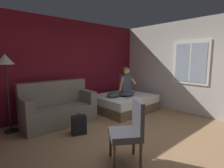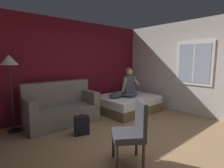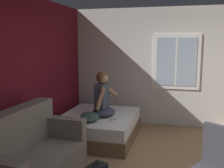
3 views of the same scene
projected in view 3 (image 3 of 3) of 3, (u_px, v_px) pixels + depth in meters
The scene contains 8 objects.
wall_back_accent at pixel (14, 79), 4.12m from camera, with size 9.99×0.16×2.70m, color maroon.
wall_side_with_window at pixel (194, 68), 5.88m from camera, with size 0.19×6.92×2.70m.
bed at pixel (98, 126), 5.29m from camera, with size 1.74×1.47×0.48m.
couch at pixel (29, 160), 3.43m from camera, with size 1.73×0.87×1.04m.
side_chair at pixel (216, 167), 2.92m from camera, with size 0.64×0.64×0.98m.
person_seated at pixel (103, 98), 5.15m from camera, with size 0.57×0.50×0.88m.
throw_pillow at pixel (90, 117), 4.85m from camera, with size 0.48×0.36×0.14m, color #385147.
cell_phone at pixel (113, 120), 4.89m from camera, with size 0.07×0.14×0.01m, color #B7B7BC.
Camera 3 is at (-3.57, 0.32, 1.91)m, focal length 42.00 mm.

